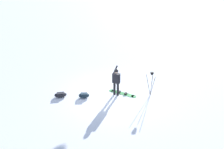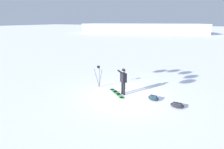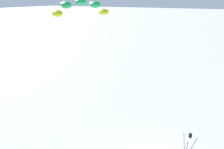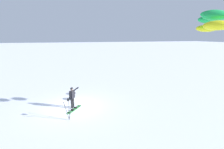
% 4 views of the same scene
% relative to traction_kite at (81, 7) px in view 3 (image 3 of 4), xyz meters
% --- Properties ---
extents(traction_kite, '(3.26, 3.74, 1.10)m').
position_rel_traction_kite_xyz_m(traction_kite, '(0.00, 0.00, 0.00)').
color(traction_kite, yellow).
extents(camera_tripod, '(0.58, 0.50, 1.49)m').
position_rel_traction_kite_xyz_m(camera_tripod, '(-7.58, 3.28, -5.18)').
color(camera_tripod, '#262628').
rests_on(camera_tripod, ground_plane).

